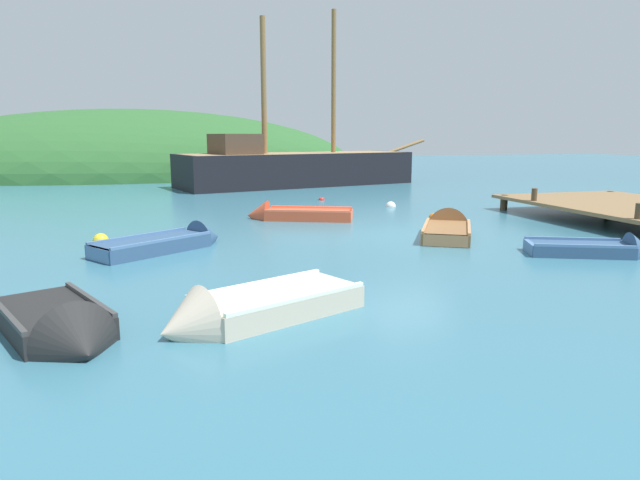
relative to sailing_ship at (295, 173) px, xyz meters
The scene contains 13 objects.
ground_plane 17.31m from the sailing_ship, 92.18° to the right, with size 120.00×120.00×0.00m, color teal.
shore_hill 17.13m from the sailing_ship, 124.90° to the left, with size 36.33×21.16×9.80m, color #2D602D.
sailing_ship is the anchor object (origin of this frame).
rowboat_outer_right 25.35m from the sailing_ship, 111.14° to the right, with size 2.31×3.16×1.20m.
rowboat_far 13.58m from the sailing_ship, 103.83° to the right, with size 3.87×2.49×1.10m.
rowboat_center 17.47m from the sailing_ship, 88.29° to the right, with size 2.77×3.51×1.23m.
rowboat_portside 21.26m from the sailing_ship, 82.57° to the right, with size 3.17×2.13×1.01m.
rowboat_outer_left 24.49m from the sailing_ship, 105.13° to the right, with size 3.65×2.53×1.21m.
rowboat_near_dock 18.90m from the sailing_ship, 113.26° to the right, with size 3.62×2.99×1.06m.
buoy_red 7.85m from the sailing_ship, 94.44° to the right, with size 0.29×0.29×0.29m, color red.
buoy_white 10.96m from the sailing_ship, 82.02° to the right, with size 0.43×0.43×0.43m, color white.
buoy_orange 14.33m from the sailing_ship, 82.96° to the right, with size 0.35×0.35×0.35m, color orange.
buoy_yellow 18.25m from the sailing_ship, 120.83° to the right, with size 0.43×0.43×0.43m, color yellow.
Camera 1 is at (-6.95, -14.83, 2.93)m, focal length 31.19 mm.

